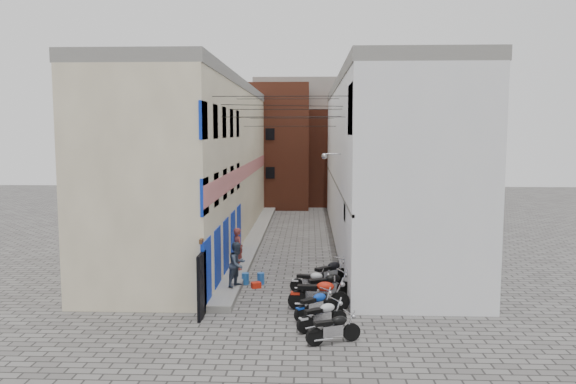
# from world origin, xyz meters

# --- Properties ---
(ground) EXTENTS (90.00, 90.00, 0.00)m
(ground) POSITION_xyz_m (0.00, 0.00, 0.00)
(ground) COLOR #575452
(ground) RESTS_ON ground
(plinth) EXTENTS (0.90, 26.00, 0.25)m
(plinth) POSITION_xyz_m (-2.05, 13.00, 0.12)
(plinth) COLOR gray
(plinth) RESTS_ON ground
(building_left) EXTENTS (5.10, 27.00, 9.00)m
(building_left) POSITION_xyz_m (-4.98, 12.95, 4.50)
(building_left) COLOR #C0B391
(building_left) RESTS_ON ground
(building_right) EXTENTS (5.94, 26.00, 9.00)m
(building_right) POSITION_xyz_m (5.00, 13.00, 4.51)
(building_right) COLOR white
(building_right) RESTS_ON ground
(building_far_brick_left) EXTENTS (6.00, 6.00, 10.00)m
(building_far_brick_left) POSITION_xyz_m (-2.00, 28.00, 5.00)
(building_far_brick_left) COLOR brown
(building_far_brick_left) RESTS_ON ground
(building_far_brick_right) EXTENTS (5.00, 6.00, 8.00)m
(building_far_brick_right) POSITION_xyz_m (3.00, 30.00, 4.00)
(building_far_brick_right) COLOR brown
(building_far_brick_right) RESTS_ON ground
(building_far_concrete) EXTENTS (8.00, 5.00, 11.00)m
(building_far_concrete) POSITION_xyz_m (0.00, 34.00, 5.50)
(building_far_concrete) COLOR gray
(building_far_concrete) RESTS_ON ground
(far_shopfront) EXTENTS (2.00, 0.30, 2.40)m
(far_shopfront) POSITION_xyz_m (0.00, 25.20, 1.20)
(far_shopfront) COLOR black
(far_shopfront) RESTS_ON ground
(overhead_wires) EXTENTS (5.80, 13.02, 1.32)m
(overhead_wires) POSITION_xyz_m (0.00, 7.64, 7.12)
(overhead_wires) COLOR black
(overhead_wires) RESTS_ON ground
(motorcycle_a) EXTENTS (1.81, 1.15, 1.00)m
(motorcycle_a) POSITION_xyz_m (1.80, -2.59, 0.50)
(motorcycle_a) COLOR black
(motorcycle_a) RESTS_ON ground
(motorcycle_b) EXTENTS (1.83, 1.38, 1.03)m
(motorcycle_b) POSITION_xyz_m (1.49, -1.51, 0.52)
(motorcycle_b) COLOR #B3B4B8
(motorcycle_b) RESTS_ON ground
(motorcycle_c) EXTENTS (1.68, 1.55, 1.01)m
(motorcycle_c) POSITION_xyz_m (1.28, -0.36, 0.50)
(motorcycle_c) COLOR #0B35A6
(motorcycle_c) RESTS_ON ground
(motorcycle_d) EXTENTS (2.19, 0.76, 1.25)m
(motorcycle_d) POSITION_xyz_m (1.41, 0.50, 0.63)
(motorcycle_d) COLOR #B91E0D
(motorcycle_d) RESTS_ON ground
(motorcycle_e) EXTENTS (2.18, 1.40, 1.21)m
(motorcycle_e) POSITION_xyz_m (1.74, 1.60, 0.60)
(motorcycle_e) COLOR black
(motorcycle_e) RESTS_ON ground
(motorcycle_f) EXTENTS (1.76, 0.74, 0.99)m
(motorcycle_f) POSITION_xyz_m (1.18, 2.61, 0.49)
(motorcycle_f) COLOR silver
(motorcycle_f) RESTS_ON ground
(motorcycle_g) EXTENTS (1.99, 1.87, 1.20)m
(motorcycle_g) POSITION_xyz_m (1.90, 3.51, 0.60)
(motorcycle_g) COLOR black
(motorcycle_g) RESTS_ON ground
(person_a) EXTENTS (0.71, 0.80, 1.83)m
(person_a) POSITION_xyz_m (-2.02, 5.21, 1.16)
(person_a) COLOR brown
(person_a) RESTS_ON plinth
(person_b) EXTENTS (1.00, 1.06, 1.74)m
(person_b) POSITION_xyz_m (-1.70, 2.54, 1.12)
(person_b) COLOR #333E4D
(person_b) RESTS_ON plinth
(water_jug_near) EXTENTS (0.33, 0.33, 0.47)m
(water_jug_near) POSITION_xyz_m (-1.54, 3.71, 0.24)
(water_jug_near) COLOR #215DA8
(water_jug_near) RESTS_ON ground
(water_jug_far) EXTENTS (0.30, 0.30, 0.47)m
(water_jug_far) POSITION_xyz_m (-0.91, 3.78, 0.23)
(water_jug_far) COLOR #235CB1
(water_jug_far) RESTS_ON ground
(red_crate) EXTENTS (0.44, 0.39, 0.23)m
(red_crate) POSITION_xyz_m (-1.05, 3.21, 0.11)
(red_crate) COLOR red
(red_crate) RESTS_ON ground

